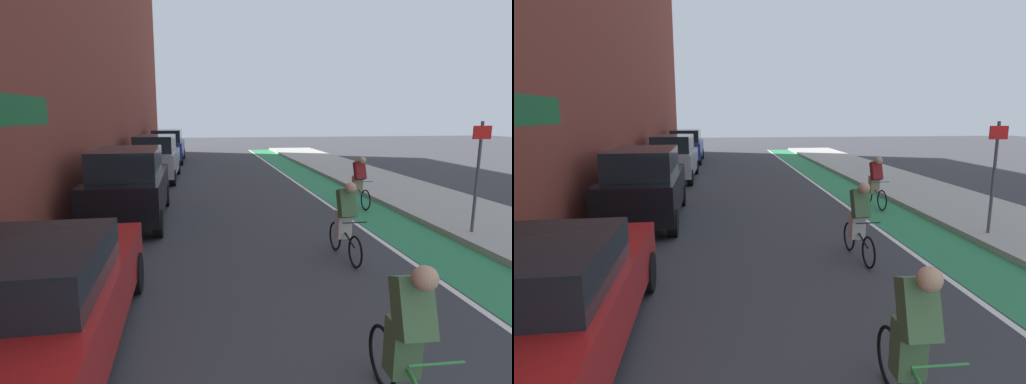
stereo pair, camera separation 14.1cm
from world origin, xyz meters
TOP-DOWN VIEW (x-y plane):
  - ground_plane at (0.00, 13.97)m, footprint 79.05×79.05m
  - bike_lane_paint at (3.56, 15.97)m, footprint 1.60×35.93m
  - lane_divider_stripe at (2.66, 15.97)m, footprint 0.12×35.93m
  - sidewalk_right at (6.08, 15.97)m, footprint 3.45×35.93m
  - parked_sedan_red at (-3.30, 4.94)m, footprint 2.02×4.83m
  - parked_suv_black at (-3.30, 11.55)m, footprint 1.98×4.55m
  - parked_suv_silver at (-3.31, 18.73)m, footprint 1.88×4.52m
  - parked_suv_blue at (-3.31, 25.77)m, footprint 1.90×4.68m
  - cyclist_lead at (0.42, 3.61)m, footprint 0.48×1.71m
  - cyclist_mid at (1.42, 7.95)m, footprint 0.48×1.66m
  - cyclist_trailing at (3.50, 12.43)m, footprint 0.48×1.68m
  - street_sign_post at (4.89, 8.87)m, footprint 0.44×0.07m

SIDE VIEW (x-z plane):
  - ground_plane at x=0.00m, z-range 0.00..0.00m
  - bike_lane_paint at x=3.56m, z-range 0.00..0.00m
  - lane_divider_stripe at x=2.66m, z-range 0.00..0.00m
  - sidewalk_right at x=6.08m, z-range 0.00..0.14m
  - parked_sedan_red at x=-3.30m, z-range 0.02..1.55m
  - cyclist_mid at x=1.42m, z-range 0.01..1.60m
  - cyclist_trailing at x=3.50m, z-range 0.01..1.60m
  - cyclist_lead at x=0.42m, z-range 0.04..1.65m
  - parked_suv_silver at x=-3.31m, z-range 0.03..2.01m
  - parked_suv_black at x=-3.30m, z-range 0.03..2.01m
  - parked_suv_blue at x=-3.31m, z-range 0.03..2.01m
  - street_sign_post at x=4.89m, z-range 0.39..2.96m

